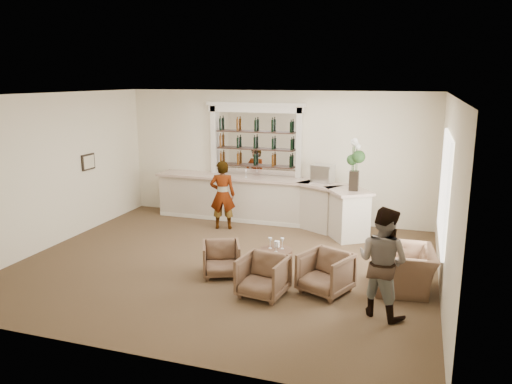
% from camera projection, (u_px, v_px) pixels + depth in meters
% --- Properties ---
extents(ground, '(8.00, 8.00, 0.00)m').
position_uv_depth(ground, '(226.00, 264.00, 9.91)').
color(ground, brown).
rests_on(ground, ground).
extents(room_shell, '(8.04, 7.02, 3.32)m').
position_uv_depth(room_shell, '(245.00, 142.00, 10.00)').
color(room_shell, '#F3E7C9').
rests_on(room_shell, ground).
extents(bar_counter, '(5.72, 1.80, 1.14)m').
position_uv_depth(bar_counter, '(263.00, 201.00, 12.60)').
color(bar_counter, beige).
rests_on(bar_counter, ground).
extents(back_bar_alcove, '(2.64, 0.25, 3.00)m').
position_uv_depth(back_bar_alcove, '(256.00, 141.00, 12.76)').
color(back_bar_alcove, white).
rests_on(back_bar_alcove, ground).
extents(cocktail_table, '(0.62, 0.62, 0.50)m').
position_uv_depth(cocktail_table, '(276.00, 262.00, 9.28)').
color(cocktail_table, '#543424').
rests_on(cocktail_table, ground).
extents(sommelier, '(0.70, 0.56, 1.68)m').
position_uv_depth(sommelier, '(223.00, 195.00, 12.05)').
color(sommelier, gray).
rests_on(sommelier, ground).
extents(guest, '(1.04, 0.96, 1.73)m').
position_uv_depth(guest, '(383.00, 262.00, 7.60)').
color(guest, gray).
rests_on(guest, ground).
extents(armchair_left, '(0.90, 0.91, 0.63)m').
position_uv_depth(armchair_left, '(221.00, 259.00, 9.26)').
color(armchair_left, brown).
rests_on(armchair_left, ground).
extents(armchair_center, '(0.84, 0.85, 0.70)m').
position_uv_depth(armchair_center, '(263.00, 276.00, 8.38)').
color(armchair_center, brown).
rests_on(armchair_center, ground).
extents(armchair_right, '(1.01, 1.02, 0.72)m').
position_uv_depth(armchair_right, '(325.00, 273.00, 8.50)').
color(armchair_right, brown).
rests_on(armchair_right, ground).
extents(armchair_far, '(1.11, 1.23, 0.73)m').
position_uv_depth(armchair_far, '(404.00, 269.00, 8.65)').
color(armchair_far, brown).
rests_on(armchair_far, ground).
extents(espresso_machine, '(0.56, 0.50, 0.42)m').
position_uv_depth(espresso_machine, '(323.00, 173.00, 12.02)').
color(espresso_machine, silver).
rests_on(espresso_machine, bar_counter).
extents(flower_vase, '(0.31, 0.31, 1.17)m').
position_uv_depth(flower_vase, '(355.00, 161.00, 11.04)').
color(flower_vase, black).
rests_on(flower_vase, bar_counter).
extents(wine_glass_bar_left, '(0.07, 0.07, 0.21)m').
position_uv_depth(wine_glass_bar_left, '(222.00, 173.00, 12.72)').
color(wine_glass_bar_left, white).
rests_on(wine_glass_bar_left, bar_counter).
extents(wine_glass_bar_right, '(0.07, 0.07, 0.21)m').
position_uv_depth(wine_glass_bar_right, '(246.00, 173.00, 12.63)').
color(wine_glass_bar_right, white).
rests_on(wine_glass_bar_right, bar_counter).
extents(wine_glass_tbl_a, '(0.07, 0.07, 0.21)m').
position_uv_depth(wine_glass_tbl_a, '(270.00, 243.00, 9.26)').
color(wine_glass_tbl_a, white).
rests_on(wine_glass_tbl_a, cocktail_table).
extents(wine_glass_tbl_b, '(0.07, 0.07, 0.21)m').
position_uv_depth(wine_glass_tbl_b, '(282.00, 243.00, 9.24)').
color(wine_glass_tbl_b, white).
rests_on(wine_glass_tbl_b, cocktail_table).
extents(wine_glass_tbl_c, '(0.07, 0.07, 0.21)m').
position_uv_depth(wine_glass_tbl_c, '(276.00, 247.00, 9.07)').
color(wine_glass_tbl_c, white).
rests_on(wine_glass_tbl_c, cocktail_table).
extents(napkin_holder, '(0.08, 0.08, 0.12)m').
position_uv_depth(napkin_holder, '(277.00, 244.00, 9.35)').
color(napkin_holder, white).
rests_on(napkin_holder, cocktail_table).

